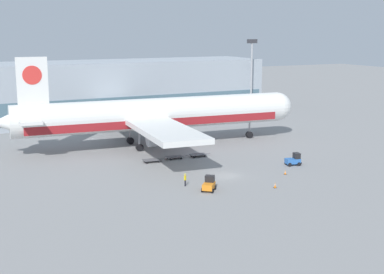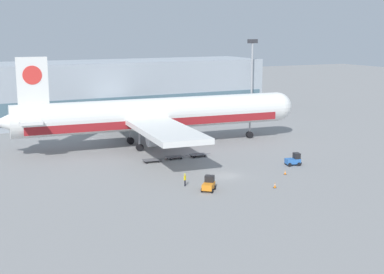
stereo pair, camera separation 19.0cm
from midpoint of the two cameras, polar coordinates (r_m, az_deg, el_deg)
The scene contains 12 objects.
ground_plane at distance 80.30m, azimuth 3.67°, elevation -4.17°, with size 400.00×400.00×0.00m, color gray.
terminal_building at distance 130.70m, azimuth -11.62°, elevation 4.78°, with size 90.00×18.20×14.00m.
light_mast at distance 136.96m, azimuth 6.33°, elevation 7.06°, with size 2.80×0.50×19.14m.
airplane_main at distance 99.80m, azimuth -4.37°, elevation 2.33°, with size 58.07×48.49×17.00m.
baggage_tug_foreground at distance 72.85m, azimuth 1.76°, elevation -5.07°, with size 2.69×2.78×2.00m.
baggage_tug_mid at distance 87.74m, azimuth 10.74°, elevation -2.41°, with size 2.70×2.10×2.00m.
baggage_dolly_lead at distance 88.40m, azimuth -4.40°, elevation -2.46°, with size 3.76×1.74×0.48m.
baggage_dolly_second at distance 90.43m, azimuth -1.93°, elevation -2.12°, with size 3.76×1.74×0.48m.
baggage_dolly_third at distance 91.95m, azimuth 0.59°, elevation -1.89°, with size 3.76×1.74×0.48m.
ground_crew_near at distance 74.79m, azimuth -0.81°, elevation -4.46°, with size 0.41×0.45×1.82m.
traffic_cone_near at distance 82.11m, azimuth 9.86°, elevation -3.74°, with size 0.40×0.40×0.64m.
traffic_cone_far at distance 75.02m, azimuth 8.79°, elevation -5.10°, with size 0.40×0.40×0.78m.
Camera 1 is at (-38.89, -66.88, 21.52)m, focal length 50.00 mm.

